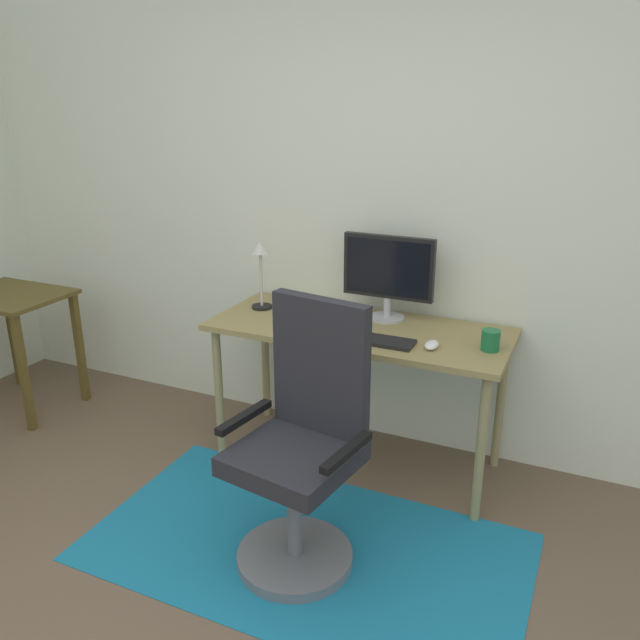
{
  "coord_description": "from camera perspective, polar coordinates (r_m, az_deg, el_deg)",
  "views": [
    {
      "loc": [
        1.13,
        -0.99,
        1.85
      ],
      "look_at": [
        -0.04,
        1.57,
        0.86
      ],
      "focal_mm": 36.0,
      "sensor_mm": 36.0,
      "label": 1
    }
  ],
  "objects": [
    {
      "name": "cell_phone",
      "position": [
        3.13,
        -2.13,
        -0.95
      ],
      "size": [
        0.08,
        0.15,
        0.01
      ],
      "primitive_type": "cube",
      "rotation": [
        0.0,
        0.0,
        -0.11
      ],
      "color": "black",
      "rests_on": "desk"
    },
    {
      "name": "wall_back",
      "position": [
        3.43,
        5.0,
        10.09
      ],
      "size": [
        6.0,
        0.1,
        2.6
      ],
      "primitive_type": "cube",
      "color": "silver",
      "rests_on": "ground"
    },
    {
      "name": "desk",
      "position": [
        3.23,
        3.46,
        -1.9
      ],
      "size": [
        1.49,
        0.62,
        0.76
      ],
      "color": "olive",
      "rests_on": "ground"
    },
    {
      "name": "keyboard",
      "position": [
        3.02,
        4.37,
        -1.69
      ],
      "size": [
        0.43,
        0.13,
        0.02
      ],
      "primitive_type": "cube",
      "color": "black",
      "rests_on": "desk"
    },
    {
      "name": "coffee_cup",
      "position": [
        2.98,
        14.92,
        -1.75
      ],
      "size": [
        0.08,
        0.08,
        0.1
      ],
      "primitive_type": "cylinder",
      "color": "#186536",
      "rests_on": "desk"
    },
    {
      "name": "side_table",
      "position": [
        4.28,
        -25.72,
        0.32
      ],
      "size": [
        0.66,
        0.51,
        0.73
      ],
      "color": "brown",
      "rests_on": "ground"
    },
    {
      "name": "area_rug",
      "position": [
        2.94,
        -1.31,
        -19.52
      ],
      "size": [
        1.87,
        1.03,
        0.01
      ],
      "primitive_type": "cube",
      "color": "#197093",
      "rests_on": "ground"
    },
    {
      "name": "office_chair",
      "position": [
        2.64,
        -1.56,
        -12.04
      ],
      "size": [
        0.57,
        0.51,
        1.11
      ],
      "rotation": [
        0.0,
        0.0,
        -0.16
      ],
      "color": "slate",
      "rests_on": "ground"
    },
    {
      "name": "computer_mouse",
      "position": [
        2.96,
        9.88,
        -2.2
      ],
      "size": [
        0.06,
        0.1,
        0.03
      ],
      "primitive_type": "ellipsoid",
      "color": "white",
      "rests_on": "desk"
    },
    {
      "name": "monitor",
      "position": [
        3.25,
        6.09,
        4.35
      ],
      "size": [
        0.47,
        0.18,
        0.43
      ],
      "color": "#B2B2B7",
      "rests_on": "desk"
    },
    {
      "name": "desk_lamp",
      "position": [
        3.41,
        -5.3,
        5.07
      ],
      "size": [
        0.11,
        0.11,
        0.36
      ],
      "color": "black",
      "rests_on": "desk"
    }
  ]
}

